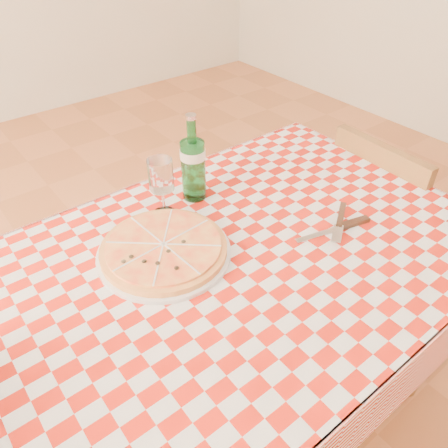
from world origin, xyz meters
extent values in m
plane|color=#AB6037|center=(0.00, 0.00, 0.00)|extent=(6.00, 6.00, 0.00)
cube|color=brown|center=(0.00, 0.00, 0.73)|extent=(1.20, 0.80, 0.04)
cylinder|color=brown|center=(0.54, -0.34, 0.35)|extent=(0.06, 0.06, 0.71)
cylinder|color=brown|center=(-0.54, 0.34, 0.35)|extent=(0.06, 0.06, 0.71)
cylinder|color=brown|center=(0.54, 0.34, 0.35)|extent=(0.06, 0.06, 0.71)
cube|color=#9D1409|center=(0.00, 0.00, 0.75)|extent=(1.30, 0.90, 0.01)
cube|color=brown|center=(0.81, 0.04, 0.40)|extent=(0.39, 0.39, 0.04)
cylinder|color=brown|center=(0.64, -0.11, 0.19)|extent=(0.03, 0.03, 0.38)
cylinder|color=brown|center=(0.96, -0.12, 0.19)|extent=(0.03, 0.03, 0.38)
cylinder|color=brown|center=(0.65, 0.21, 0.19)|extent=(0.03, 0.03, 0.38)
cylinder|color=brown|center=(0.97, 0.20, 0.19)|extent=(0.03, 0.03, 0.38)
cube|color=brown|center=(0.64, 0.05, 0.62)|extent=(0.05, 0.37, 0.41)
camera|label=1|loc=(-0.56, -0.62, 1.50)|focal=35.00mm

